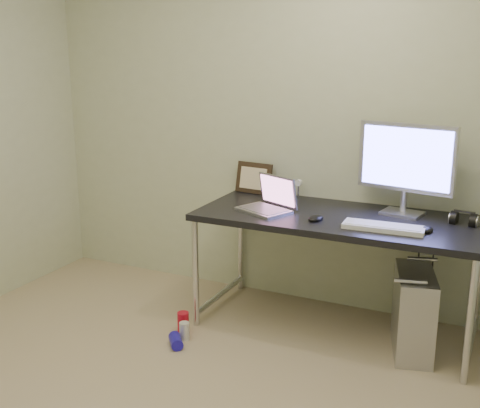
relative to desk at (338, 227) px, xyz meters
name	(u,v)px	position (x,y,z in m)	size (l,w,h in m)	color
wall_back	(275,122)	(-0.58, 0.38, 0.57)	(3.50, 0.02, 2.50)	beige
desk	(338,227)	(0.00, 0.00, 0.00)	(1.72, 0.75, 0.75)	black
tower_computer	(413,312)	(0.50, -0.09, -0.43)	(0.32, 0.51, 0.52)	#A7A7AC
cable_a	(418,264)	(0.45, 0.33, -0.28)	(0.01, 0.01, 0.70)	black
cable_b	(432,270)	(0.54, 0.31, -0.30)	(0.01, 0.01, 0.72)	black
can_red	(183,322)	(-0.85, -0.46, -0.61)	(0.07, 0.07, 0.13)	red
can_white	(184,331)	(-0.79, -0.54, -0.62)	(0.06, 0.06, 0.11)	silver
can_blue	(176,341)	(-0.79, -0.64, -0.64)	(0.07, 0.07, 0.13)	#2016C2
laptop	(269,203)	(-0.43, -0.07, 0.12)	(0.39, 0.36, 0.22)	silver
monitor	(406,162)	(0.35, 0.20, 0.40)	(0.59, 0.21, 0.56)	silver
keyboard	(384,227)	(0.31, -0.17, 0.09)	(0.45, 0.15, 0.03)	white
mouse_right	(426,228)	(0.53, -0.11, 0.09)	(0.07, 0.11, 0.04)	black
mouse_left	(316,217)	(-0.09, -0.16, 0.09)	(0.08, 0.12, 0.04)	black
headphones	(464,220)	(0.71, 0.13, 0.10)	(0.16, 0.10, 0.10)	black
picture_frame	(254,178)	(-0.70, 0.31, 0.18)	(0.27, 0.03, 0.22)	black
webcam	(298,185)	(-0.37, 0.30, 0.17)	(0.05, 0.04, 0.13)	silver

